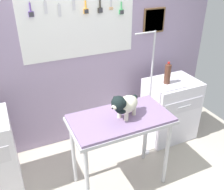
% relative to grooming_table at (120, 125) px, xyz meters
% --- Properties ---
extents(rear_wall_panel, '(4.00, 0.11, 2.30)m').
position_rel_grooming_table_xyz_m(rear_wall_panel, '(-0.09, 1.04, 0.36)').
color(rear_wall_panel, '#9B88A7').
rests_on(rear_wall_panel, ground).
extents(grooming_table, '(1.05, 0.57, 0.90)m').
position_rel_grooming_table_xyz_m(grooming_table, '(0.00, 0.00, 0.00)').
color(grooming_table, '#B7B7BC').
rests_on(grooming_table, ground).
extents(grooming_arm, '(0.30, 0.11, 1.65)m').
position_rel_grooming_table_xyz_m(grooming_arm, '(0.53, 0.30, -0.03)').
color(grooming_arm, '#B7B7BC').
rests_on(grooming_arm, ground).
extents(dog, '(0.38, 0.28, 0.28)m').
position_rel_grooming_table_xyz_m(dog, '(0.02, -0.03, 0.25)').
color(dog, beige).
rests_on(dog, grooming_table).
extents(cabinet_right, '(0.68, 0.54, 0.87)m').
position_rel_grooming_table_xyz_m(cabinet_right, '(1.04, 0.51, -0.37)').
color(cabinet_right, silver).
rests_on(cabinet_right, ground).
extents(soda_bottle, '(0.08, 0.08, 0.29)m').
position_rel_grooming_table_xyz_m(soda_bottle, '(0.93, 0.50, 0.21)').
color(soda_bottle, '#492A1E').
rests_on(soda_bottle, cabinet_right).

